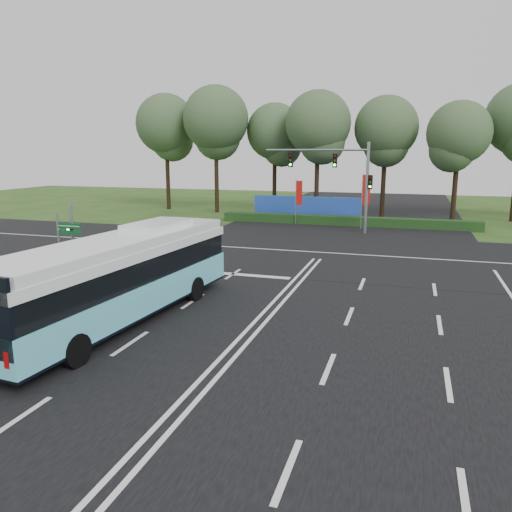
{
  "coord_description": "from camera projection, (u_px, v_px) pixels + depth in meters",
  "views": [
    {
      "loc": [
        5.34,
        -18.64,
        6.29
      ],
      "look_at": [
        -1.11,
        2.0,
        1.75
      ],
      "focal_mm": 35.0,
      "sensor_mm": 36.0,
      "label": 1
    }
  ],
  "objects": [
    {
      "name": "blue_hoarding",
      "position": [
        306.0,
        208.0,
        46.43
      ],
      "size": [
        10.0,
        0.3,
        2.2
      ],
      "primitive_type": "cube",
      "color": "blue",
      "rests_on": "ground"
    },
    {
      "name": "banner_flag_mid",
      "position": [
        365.0,
        193.0,
        40.45
      ],
      "size": [
        0.67,
        0.15,
        4.55
      ],
      "rotation": [
        0.0,
        0.0,
        0.14
      ],
      "color": "gray",
      "rests_on": "ground"
    },
    {
      "name": "ground",
      "position": [
        267.0,
        309.0,
        20.27
      ],
      "size": [
        120.0,
        120.0,
        0.0
      ],
      "primitive_type": "plane",
      "color": "#274918",
      "rests_on": "ground"
    },
    {
      "name": "city_bus",
      "position": [
        121.0,
        277.0,
        18.37
      ],
      "size": [
        3.5,
        12.29,
        3.48
      ],
      "rotation": [
        0.0,
        0.0,
        -0.08
      ],
      "color": "#5EC9D9",
      "rests_on": "ground"
    },
    {
      "name": "kerb_strip",
      "position": [
        10.0,
        307.0,
        20.4
      ],
      "size": [
        0.25,
        18.0,
        0.12
      ],
      "primitive_type": "cube",
      "color": "gray",
      "rests_on": "ground"
    },
    {
      "name": "banner_flag_left",
      "position": [
        298.0,
        195.0,
        43.19
      ],
      "size": [
        0.55,
        0.25,
        3.91
      ],
      "rotation": [
        0.0,
        0.0,
        0.38
      ],
      "color": "gray",
      "rests_on": "ground"
    },
    {
      "name": "traffic_light_gantry",
      "position": [
        344.0,
        173.0,
        38.4
      ],
      "size": [
        8.41,
        0.28,
        7.0
      ],
      "color": "gray",
      "rests_on": "ground"
    },
    {
      "name": "street_sign",
      "position": [
        64.0,
        239.0,
        23.62
      ],
      "size": [
        1.35,
        0.12,
        3.47
      ],
      "rotation": [
        0.0,
        0.0,
        -0.02
      ],
      "color": "gray",
      "rests_on": "ground"
    },
    {
      "name": "eucalyptus_row",
      "position": [
        347.0,
        124.0,
        47.7
      ],
      "size": [
        47.11,
        9.07,
        12.89
      ],
      "color": "black",
      "rests_on": "ground"
    },
    {
      "name": "hedge",
      "position": [
        346.0,
        221.0,
        43.07
      ],
      "size": [
        22.0,
        1.2,
        0.8
      ],
      "primitive_type": "cube",
      "color": "#163413",
      "rests_on": "ground"
    },
    {
      "name": "road_cross",
      "position": [
        320.0,
        253.0,
        31.47
      ],
      "size": [
        120.0,
        14.0,
        0.05
      ],
      "primitive_type": "cube",
      "color": "black",
      "rests_on": "ground"
    },
    {
      "name": "road_main",
      "position": [
        267.0,
        309.0,
        20.26
      ],
      "size": [
        20.0,
        120.0,
        0.04
      ],
      "primitive_type": "cube",
      "color": "black",
      "rests_on": "ground"
    },
    {
      "name": "pedestrian_signal",
      "position": [
        72.0,
        240.0,
        24.05
      ],
      "size": [
        0.35,
        0.43,
        3.85
      ],
      "rotation": [
        0.0,
        0.0,
        -0.3
      ],
      "color": "gray",
      "rests_on": "ground"
    }
  ]
}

